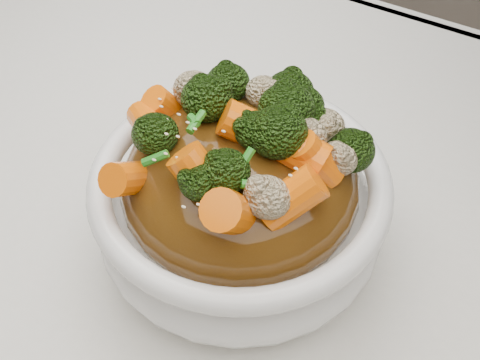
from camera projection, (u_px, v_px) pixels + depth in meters
The scene contains 8 objects.
tablecloth at pixel (190, 230), 0.49m from camera, with size 1.20×0.80×0.04m, color silver.
bowl at pixel (240, 209), 0.42m from camera, with size 0.21×0.21×0.08m, color white, non-canonical shape.
sauce_base at pixel (240, 183), 0.40m from camera, with size 0.17×0.17×0.09m, color #4C2D0D.
carrots at pixel (240, 118), 0.35m from camera, with size 0.17×0.17×0.05m, color orange, non-canonical shape.
broccoli at pixel (240, 119), 0.36m from camera, with size 0.17×0.17×0.04m, color black, non-canonical shape.
cauliflower at pixel (240, 121), 0.36m from camera, with size 0.17×0.17×0.04m, color tan, non-canonical shape.
scallions at pixel (240, 116), 0.35m from camera, with size 0.13×0.13×0.02m, color #21741A, non-canonical shape.
sesame_seeds at pixel (240, 116), 0.35m from camera, with size 0.15×0.15×0.01m, color beige, non-canonical shape.
Camera 1 is at (0.19, -0.23, 1.12)m, focal length 42.00 mm.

